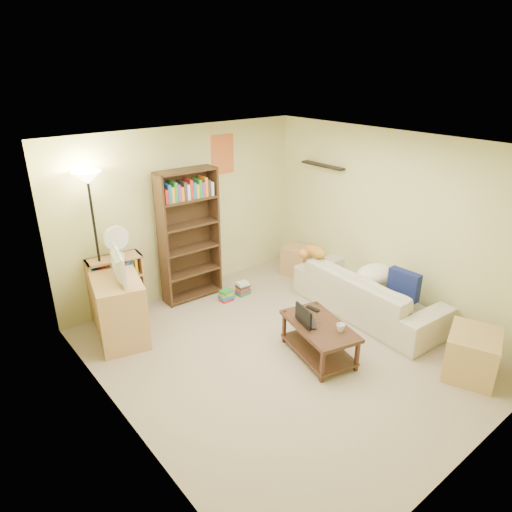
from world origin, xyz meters
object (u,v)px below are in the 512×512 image
Objects in this scene: coffee_table at (319,335)px; end_cabinet at (472,354)px; tall_bookshelf at (189,233)px; side_table at (296,260)px; sofa at (368,293)px; tv_stand at (120,311)px; desk_fan at (116,241)px; floor_lamp at (91,205)px; short_bookshelf at (117,288)px; television at (114,266)px; laptop at (313,322)px; mug at (341,328)px; tabby_cat at (313,252)px.

end_cabinet is (1.09, -1.33, -0.03)m from coffee_table.
side_table is (1.82, -0.37, -0.80)m from tall_bookshelf.
sofa is 2.67× the size of tv_stand.
coffee_table is 2.50m from tv_stand.
desk_fan is 0.57m from floor_lamp.
end_cabinet is at bearing -48.07° from short_bookshelf.
tv_stand is at bearing 0.00° from television.
laptop is 2.30m from tall_bookshelf.
tall_bookshelf reaches higher than coffee_table.
tv_stand is 0.61m from television.
end_cabinet is at bearing -55.28° from desk_fan.
mug is at bearing -59.55° from desk_fan.
television reaches higher than end_cabinet.
tall_bookshelf is at bearing 112.82° from coffee_table.
sofa is 2.68m from tall_bookshelf.
floor_lamp is 3.47m from side_table.
coffee_table is 2.48× the size of desk_fan.
short_bookshelf is 0.44× the size of floor_lamp.
laptop is 1.81m from end_cabinet.
end_cabinet is (1.02, -1.08, -0.23)m from mug.
short_bookshelf reaches higher than coffee_table.
desk_fan is 4.53m from end_cabinet.
tabby_cat is 0.46× the size of coffee_table.
television is at bearing -91.57° from floor_lamp.
mug is 0.06× the size of floor_lamp.
tv_stand is 1.33× the size of end_cabinet.
end_cabinet is (1.46, -3.60, -0.77)m from tall_bookshelf.
floor_lamp reaches higher than sofa.
side_table is at bearing 15.17° from tv_stand.
coffee_table is at bearing -78.53° from tall_bookshelf.
side_table is at bearing -8.16° from desk_fan.
side_table is at bearing -2.77° from laptop.
tabby_cat reaches higher than laptop.
floor_lamp is at bearing 123.77° from mug.
end_cabinet reaches higher than side_table.
side_table is (0.17, 1.63, -0.09)m from sofa.
floor_lamp is (-1.68, 2.36, 1.38)m from coffee_table.
tall_bookshelf reaches higher than tabby_cat.
tabby_cat is 0.55× the size of short_bookshelf.
short_bookshelf is at bearing 68.61° from laptop.
floor_lamp is (-0.24, 0.04, 0.52)m from desk_fan.
tv_stand is at bearing 65.65° from sofa.
laptop is at bearing -122.90° from television.
tabby_cat is at bearing -90.29° from television.
tv_stand is at bearing -91.57° from floor_lamp.
sofa is at bearing -44.79° from laptop.
tall_bookshelf reaches higher than desk_fan.
sofa is 1.08× the size of floor_lamp.
coffee_table is 2.86m from desk_fan.
laptop is at bearing -58.01° from desk_fan.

